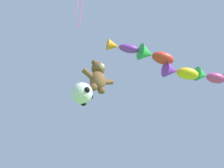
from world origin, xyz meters
name	(u,v)px	position (x,y,z in m)	size (l,w,h in m)	color
teddy_bear_kite	(98,77)	(-0.56, 6.39, 8.07)	(1.65, 0.73, 1.67)	brown
soccer_ball_kite	(82,93)	(-1.34, 6.30, 6.83)	(0.96, 0.96, 0.89)	white
fish_kite_violet	(121,47)	(1.68, 7.44, 12.00)	(2.11, 1.32, 0.72)	purple
fish_kite_crimson	(155,56)	(3.82, 6.71, 11.89)	(2.57, 1.52, 1.06)	red
fish_kite_goldfin	(179,72)	(5.77, 6.52, 11.37)	(2.61, 1.71, 1.07)	yellow
fish_kite_magenta	(209,76)	(8.24, 5.95, 11.76)	(2.46, 1.56, 1.00)	#E53F9E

